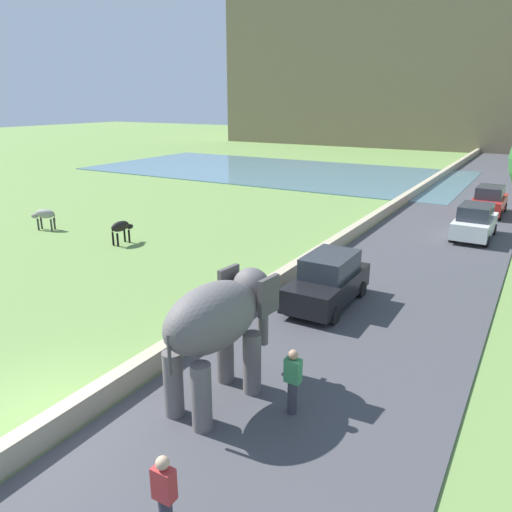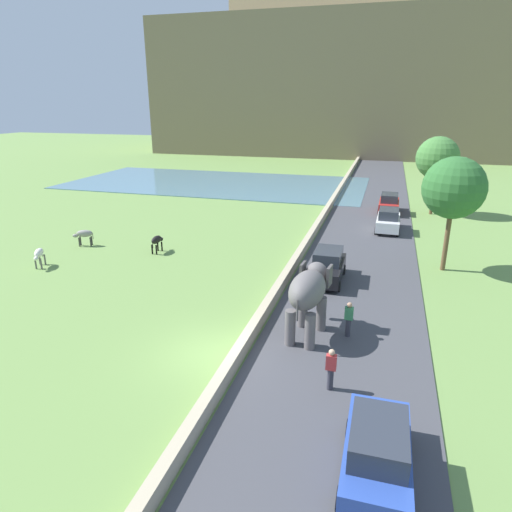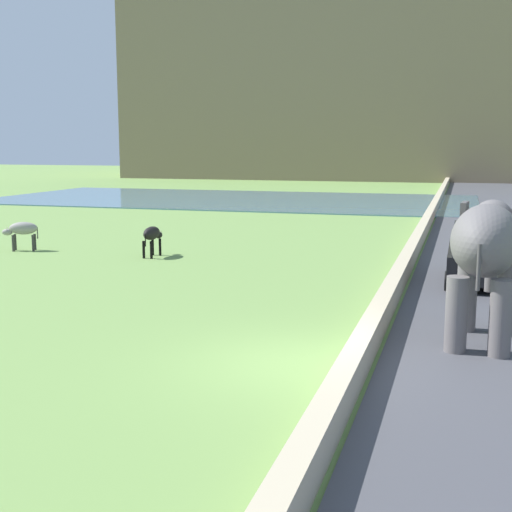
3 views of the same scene
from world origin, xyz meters
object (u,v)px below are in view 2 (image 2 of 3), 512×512
Objects in this scene: cow_white at (39,254)px; cow_grey at (84,234)px; car_black at (327,266)px; car_white at (388,220)px; cow_black at (157,240)px; person_beside_elephant at (349,319)px; person_trailing at (331,369)px; car_blue at (377,451)px; car_red at (389,203)px; elephant at (309,292)px.

cow_grey is at bearing 90.55° from cow_white.
car_black is at bearing -6.08° from cow_grey.
cow_black is (-14.77, -9.64, -0.06)m from car_white.
person_beside_elephant is at bearing -10.71° from cow_white.
car_white is 2.90× the size of cow_black.
car_black is (-1.72, 6.18, 0.03)m from person_beside_elephant.
cow_grey is (-20.35, -9.75, -0.06)m from car_white.
person_trailing is at bearing -94.38° from car_white.
person_trailing reaches higher than cow_grey.
car_blue reaches higher than person_trailing.
person_trailing is 0.40× the size of car_red.
person_beside_elephant reaches higher than cow_black.
elephant is 2.09m from person_beside_elephant.
car_blue reaches higher than cow_white.
car_white is 1.00× the size of car_red.
car_red is 2.88× the size of cow_white.
elephant is at bearing -168.96° from person_beside_elephant.
car_red is at bearing 86.61° from person_beside_elephant.
car_red is 25.91m from cow_grey.
cow_grey is (-20.35, -16.05, -0.06)m from car_red.
car_red is (1.42, 24.07, 0.03)m from person_beside_elephant.
car_red is 2.85× the size of cow_grey.
cow_black is at bearing 143.98° from elephant.
cow_black and cow_white have the same top height.
cow_grey is (-20.35, 15.60, -0.06)m from car_blue.
elephant is 24.62m from car_red.
car_black is 17.29m from cow_grey.
car_red is (3.15, 17.88, 0.00)m from car_black.
car_white is at bearing 90.00° from car_blue.
car_blue is (1.67, -3.57, 0.03)m from person_trailing.
car_black is 2.87× the size of cow_black.
elephant is 19.18m from cow_grey.
car_white is 12.01m from car_black.
cow_grey and cow_white have the same top height.
person_trailing is at bearing -93.49° from person_beside_elephant.
person_trailing is 1.17× the size of cow_black.
car_blue is at bearing -37.47° from cow_grey.
car_black is at bearing 98.26° from person_trailing.
car_red is (-0.00, 31.65, 0.00)m from car_blue.
car_blue is (3.15, -13.76, 0.00)m from car_black.
elephant is 6.61m from car_black.
person_beside_elephant is 0.41× the size of car_blue.
car_black is 18.16m from car_red.
car_red is (1.67, 28.07, 0.03)m from person_trailing.
car_white is at bearing 25.62° from cow_grey.
elephant is 2.54× the size of cow_black.
person_trailing is 22.21m from cow_grey.
cow_black is 0.99× the size of cow_grey.
cow_white is (-5.54, -4.56, 0.00)m from cow_black.
person_beside_elephant is 6.42m from car_black.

